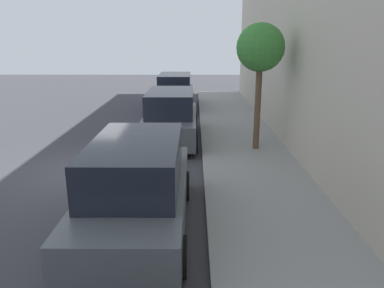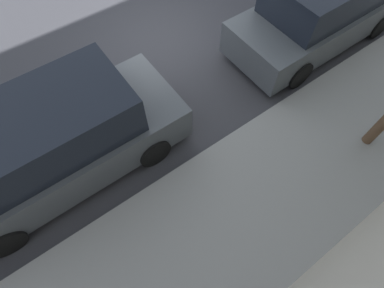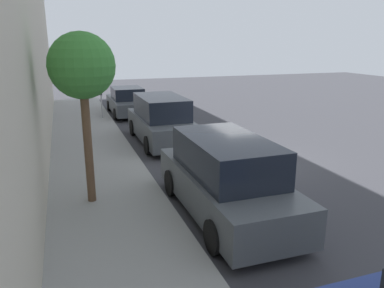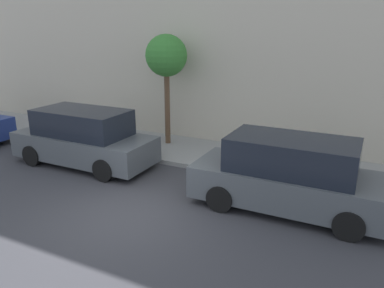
# 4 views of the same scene
# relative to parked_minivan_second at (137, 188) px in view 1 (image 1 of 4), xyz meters

# --- Properties ---
(ground_plane) EXTENTS (60.00, 60.00, 0.00)m
(ground_plane) POSITION_rel_parked_minivan_second_xyz_m (-2.11, 3.52, -0.92)
(ground_plane) COLOR #38383D
(sidewalk) EXTENTS (2.92, 32.00, 0.15)m
(sidewalk) POSITION_rel_parked_minivan_second_xyz_m (2.85, 3.52, -0.85)
(sidewalk) COLOR gray
(sidewalk) RESTS_ON ground_plane
(parked_minivan_second) EXTENTS (2.02, 4.90, 1.90)m
(parked_minivan_second) POSITION_rel_parked_minivan_second_xyz_m (0.00, 0.00, 0.00)
(parked_minivan_second) COLOR #4C5156
(parked_minivan_second) RESTS_ON ground_plane
(parked_minivan_third) EXTENTS (2.02, 4.91, 1.90)m
(parked_minivan_third) POSITION_rel_parked_minivan_second_xyz_m (0.24, 6.95, -0.00)
(parked_minivan_third) COLOR #4C5156
(parked_minivan_third) RESTS_ON ground_plane
(parked_minivan_fourth) EXTENTS (2.02, 4.90, 1.90)m
(parked_minivan_fourth) POSITION_rel_parked_minivan_second_xyz_m (0.06, 13.65, 0.00)
(parked_minivan_fourth) COLOR navy
(parked_minivan_fourth) RESTS_ON ground_plane
(street_tree) EXTENTS (1.54, 1.54, 4.12)m
(street_tree) POSITION_rel_parked_minivan_second_xyz_m (3.24, 5.42, 2.52)
(street_tree) COLOR brown
(street_tree) RESTS_ON sidewalk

